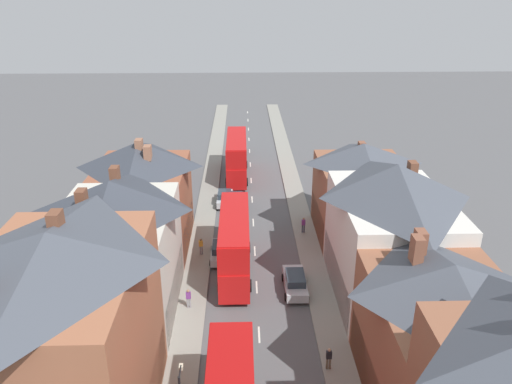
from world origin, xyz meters
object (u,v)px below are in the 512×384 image
Objects in this scene: car_near_blue at (237,148)px; car_parked_right_a at (225,198)px; car_mid_white at (295,282)px; pedestrian_far_right at (303,224)px; car_mid_black at (236,201)px; pedestrian_mid_left at (329,357)px; pedestrian_mid_right at (189,298)px; double_decker_bus_lead at (234,243)px; pedestrian_far_left at (201,246)px; car_parked_left_b at (221,251)px; double_decker_bus_far_approaching at (237,156)px.

car_near_blue is 1.04× the size of car_parked_right_a.
car_mid_white is (6.20, -17.26, 0.00)m from car_parked_right_a.
pedestrian_far_right is (6.72, -25.64, 0.21)m from car_near_blue.
car_mid_black is 2.79× the size of pedestrian_mid_left.
pedestrian_mid_left is at bearing -82.18° from car_near_blue.
double_decker_bus_lead is at bearing 56.96° from pedestrian_mid_right.
pedestrian_mid_right is 1.00× the size of pedestrian_far_right.
pedestrian_mid_right is at bearing -129.88° from pedestrian_far_right.
double_decker_bus_lead is 6.12m from car_mid_white.
car_parked_right_a is 19.65m from pedestrian_mid_right.
car_mid_black is 2.79× the size of pedestrian_far_left.
pedestrian_mid_right is at bearing 144.58° from pedestrian_mid_left.
pedestrian_mid_right and pedestrian_far_right have the same top height.
car_mid_black is 11.22m from car_parked_left_b.
car_near_blue is 45.10m from pedestrian_mid_left.
double_decker_bus_lead is 4.56m from pedestrian_far_left.
double_decker_bus_far_approaching is 28.38m from pedestrian_mid_right.
pedestrian_far_right is at bearing -43.60° from car_mid_black.
car_mid_white is (4.91, -3.06, -2.00)m from double_decker_bus_lead.
pedestrian_far_right is at bearing 50.12° from pedestrian_mid_right.
car_mid_black is (1.30, -0.93, 0.01)m from car_parked_right_a.
car_parked_right_a is (-1.29, -8.58, -2.00)m from double_decker_bus_far_approaching.
car_parked_left_b is at bearing -20.57° from pedestrian_far_left.
pedestrian_far_left is (0.34, 8.14, 0.00)m from pedestrian_mid_right.
double_decker_bus_far_approaching is 6.71× the size of pedestrian_far_left.
car_mid_white is (4.91, -25.84, -2.00)m from double_decker_bus_far_approaching.
pedestrian_far_left is 1.00× the size of pedestrian_far_right.
car_parked_left_b is at bearing 117.50° from pedestrian_mid_left.
car_mid_black is at bearing 79.42° from pedestrian_mid_right.
double_decker_bus_far_approaching is 2.70× the size of car_parked_right_a.
car_parked_left_b is 1.97m from pedestrian_far_left.
car_mid_white is at bearing -82.16° from car_near_blue.
car_mid_black is at bearing 136.40° from pedestrian_far_right.
double_decker_bus_lead is 6.71× the size of pedestrian_mid_left.
pedestrian_far_right is (6.73, -15.91, -1.78)m from double_decker_bus_far_approaching.
pedestrian_mid_left is (6.14, -25.43, 0.22)m from car_mid_black.
pedestrian_far_right is (6.73, 6.87, -1.78)m from double_decker_bus_lead.
pedestrian_mid_left is (6.14, -44.68, 0.21)m from car_near_blue.
pedestrian_mid_right reaches higher than car_parked_left_b.
double_decker_bus_lead is 2.70× the size of car_parked_right_a.
car_parked_right_a is at bearing -94.06° from car_near_blue.
pedestrian_far_left is at bearing -157.60° from pedestrian_far_right.
pedestrian_mid_right is at bearing -96.35° from car_parked_right_a.
car_mid_black is 2.79× the size of pedestrian_mid_right.
car_parked_right_a is 2.48× the size of pedestrian_far_right.
pedestrian_far_left reaches higher than car_mid_white.
pedestrian_mid_right and pedestrian_far_left have the same top height.
car_mid_black is 17.05m from car_mid_white.
double_decker_bus_lead is 13.42m from car_mid_black.
car_mid_black is at bearing -90.00° from car_near_blue.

